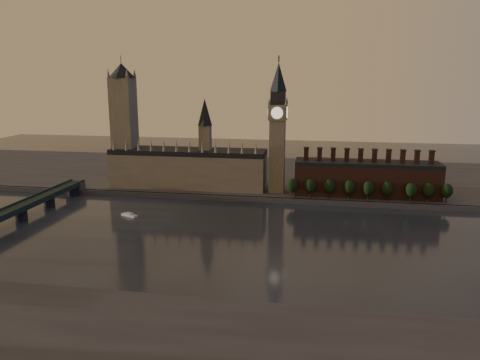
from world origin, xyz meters
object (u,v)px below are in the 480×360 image
object	(u,v)px
big_ben	(278,127)
river_boat	(129,215)
victoria_tower	(124,120)
westminster_bridge	(1,218)

from	to	relation	value
big_ben	river_boat	world-z (taller)	big_ben
big_ben	river_boat	bearing A→B (deg)	-143.16
victoria_tower	river_boat	world-z (taller)	victoria_tower
big_ben	river_boat	distance (m)	132.67
victoria_tower	westminster_bridge	distance (m)	133.21
victoria_tower	river_boat	xyz separation A→B (m)	(33.68, -77.15, -58.11)
westminster_bridge	river_boat	bearing A→B (deg)	30.55
victoria_tower	river_boat	bearing A→B (deg)	-66.42
river_boat	victoria_tower	bearing A→B (deg)	137.99
big_ben	river_boat	size ratio (longest dim) A/B	8.15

